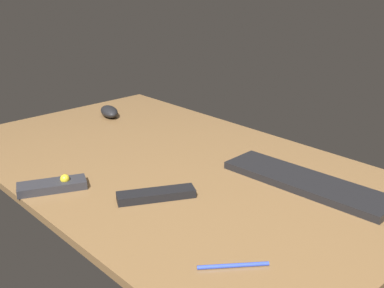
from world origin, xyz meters
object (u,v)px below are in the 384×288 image
Objects in this scene: pen at (233,266)px; keyboard at (306,182)px; tv_remote at (156,195)px; media_remote at (53,185)px; computer_mouse at (109,112)px.

keyboard is at bearing 52.97° from pen.
tv_remote reaches higher than pen.
media_remote reaches higher than tv_remote.
computer_mouse is at bearing 179.38° from keyboard.
tv_remote reaches higher than keyboard.
computer_mouse is (-87.04, -3.55, 1.01)cm from keyboard.
keyboard is 3.90× the size of computer_mouse.
keyboard is 87.12cm from computer_mouse.
media_remote is 55.49cm from pen.
computer_mouse reaches higher than keyboard.
pen is at bearing -2.64° from computer_mouse.
computer_mouse is 63.84cm from media_remote.
computer_mouse is 105.35cm from pen.
media_remote reaches higher than keyboard.
media_remote is (43.78, -46.46, -0.83)cm from computer_mouse.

